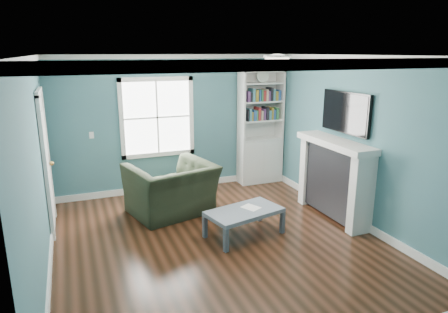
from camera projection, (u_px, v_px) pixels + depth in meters
name	position (u px, v px, depth m)	size (l,w,h in m)	color
floor	(219.00, 242.00, 5.73)	(5.00, 5.00, 0.00)	black
room_walls	(219.00, 134.00, 5.32)	(5.00, 5.00, 5.00)	#417679
trim	(219.00, 159.00, 5.41)	(4.50, 5.00, 2.60)	white
window	(157.00, 117.00, 7.49)	(1.40, 0.06, 1.50)	white
bookshelf	(260.00, 138.00, 8.19)	(0.90, 0.35, 2.31)	silver
fireplace	(334.00, 179.00, 6.48)	(0.44, 1.58, 1.30)	black
tv	(346.00, 112.00, 6.24)	(0.06, 1.10, 0.65)	black
door	(46.00, 161.00, 5.93)	(0.12, 0.98, 2.17)	silver
ceiling_fixture	(277.00, 59.00, 5.48)	(0.38, 0.38, 0.15)	white
light_switch	(92.00, 135.00, 7.13)	(0.08, 0.01, 0.12)	white
recliner	(171.00, 181.00, 6.61)	(1.31, 0.85, 1.15)	black
coffee_table	(244.00, 213.00, 5.86)	(1.20, 0.84, 0.40)	#444A52
paper_sheet	(251.00, 207.00, 5.94)	(0.20, 0.26, 0.00)	white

